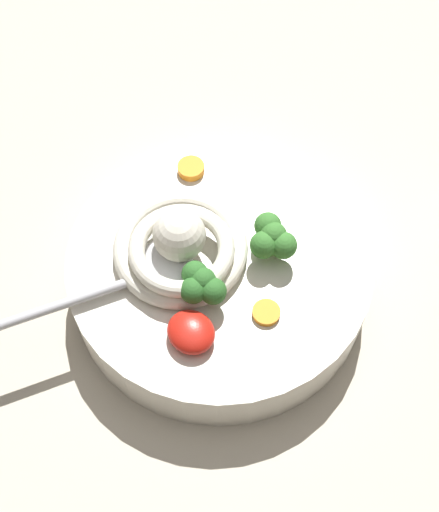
{
  "coord_description": "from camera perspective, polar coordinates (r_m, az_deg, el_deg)",
  "views": [
    {
      "loc": [
        19.55,
        -17.34,
        58.95
      ],
      "look_at": [
        -1.67,
        3.43,
        8.64
      ],
      "focal_mm": 49.2,
      "sensor_mm": 36.0,
      "label": 1
    }
  ],
  "objects": [
    {
      "name": "carrot_slice_right",
      "position": [
        0.56,
        3.82,
        -4.61
      ],
      "size": [
        2.25,
        2.25,
        0.5
      ],
      "primitive_type": "cylinder",
      "color": "orange",
      "rests_on": "soup_bowl"
    },
    {
      "name": "soup_spoon",
      "position": [
        0.57,
        -5.54,
        -1.47
      ],
      "size": [
        9.81,
        17.17,
        1.6
      ],
      "rotation": [
        0.0,
        0.0,
        4.31
      ],
      "color": "#B7B7BC",
      "rests_on": "soup_bowl"
    },
    {
      "name": "carrot_slice_beside_noodles",
      "position": [
        0.63,
        -2.33,
        7.12
      ],
      "size": [
        2.4,
        2.4,
        0.77
      ],
      "primitive_type": "cylinder",
      "color": "orange",
      "rests_on": "soup_bowl"
    },
    {
      "name": "broccoli_floret_near_spoon",
      "position": [
        0.55,
        -1.41,
        -2.27
      ],
      "size": [
        4.2,
        3.62,
        3.32
      ],
      "color": "#7A9E60",
      "rests_on": "soup_bowl"
    },
    {
      "name": "carrot_slice_beside_chili",
      "position": [
        0.61,
        -3.62,
        4.14
      ],
      "size": [
        2.36,
        2.36,
        0.51
      ],
      "primitive_type": "cylinder",
      "color": "orange",
      "rests_on": "soup_bowl"
    },
    {
      "name": "noodle_pile",
      "position": [
        0.57,
        -3.19,
        0.84
      ],
      "size": [
        12.34,
        12.1,
        4.96
      ],
      "color": "silver",
      "rests_on": "soup_bowl"
    },
    {
      "name": "table_slab",
      "position": [
        0.63,
        -1.17,
        -6.03
      ],
      "size": [
        112.35,
        112.35,
        3.4
      ],
      "primitive_type": "cube",
      "color": "#BCB29E",
      "rests_on": "ground"
    },
    {
      "name": "soup_bowl",
      "position": [
        0.61,
        0.0,
        -1.22
      ],
      "size": [
        25.78,
        25.78,
        5.24
      ],
      "color": "silver",
      "rests_on": "table_slab"
    },
    {
      "name": "chili_sauce_dollop",
      "position": [
        0.54,
        -2.33,
        -6.2
      ],
      "size": [
        3.93,
        3.53,
        1.77
      ],
      "primitive_type": "ellipsoid",
      "color": "red",
      "rests_on": "soup_bowl"
    },
    {
      "name": "broccoli_floret_front",
      "position": [
        0.57,
        4.29,
        1.46
      ],
      "size": [
        4.43,
        3.81,
        3.5
      ],
      "color": "#7A9E60",
      "rests_on": "soup_bowl"
    }
  ]
}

